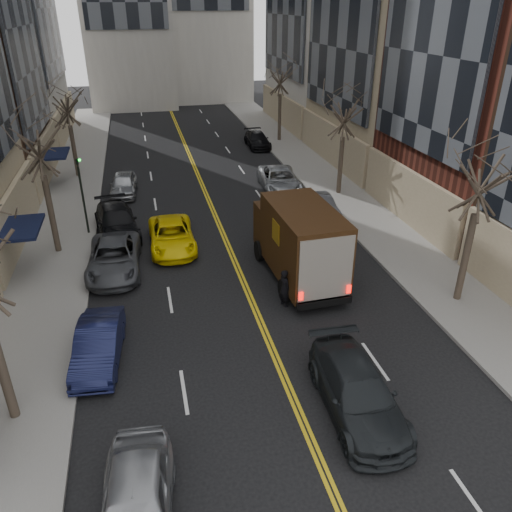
{
  "coord_description": "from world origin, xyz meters",
  "views": [
    {
      "loc": [
        -4.09,
        -5.15,
        11.78
      ],
      "look_at": [
        0.2,
        13.07,
        2.2
      ],
      "focal_mm": 35.0,
      "sensor_mm": 36.0,
      "label": 1
    }
  ],
  "objects": [
    {
      "name": "parked_lf_a",
      "position": [
        -5.1,
        3.35,
        0.79
      ],
      "size": [
        2.24,
        4.77,
        1.58
      ],
      "primitive_type": "imported",
      "rotation": [
        0.0,
        0.0,
        -0.08
      ],
      "color": "#9D9FA4",
      "rests_on": "ground"
    },
    {
      "name": "tree_lf_mid",
      "position": [
        -8.8,
        20.0,
        6.6
      ],
      "size": [
        3.2,
        3.2,
        8.91
      ],
      "color": "#382D23",
      "rests_on": "sidewalk_left"
    },
    {
      "name": "sidewalk_right",
      "position": [
        9.0,
        27.0,
        0.07
      ],
      "size": [
        4.0,
        66.0,
        0.15
      ],
      "primitive_type": "cube",
      "color": "slate",
      "rests_on": "ground"
    },
    {
      "name": "tree_rt_far",
      "position": [
        8.8,
        40.0,
        6.74
      ],
      "size": [
        3.2,
        3.2,
        9.11
      ],
      "color": "#382D23",
      "rests_on": "sidewalk_right"
    },
    {
      "name": "traffic_signal",
      "position": [
        -7.39,
        22.0,
        2.82
      ],
      "size": [
        0.29,
        0.26,
        4.7
      ],
      "color": "black",
      "rests_on": "sidewalk_left"
    },
    {
      "name": "parked_lf_c",
      "position": [
        -5.86,
        17.26,
        0.73
      ],
      "size": [
        2.62,
        5.34,
        1.46
      ],
      "primitive_type": "imported",
      "rotation": [
        0.0,
        0.0,
        -0.04
      ],
      "color": "#44454A",
      "rests_on": "ground"
    },
    {
      "name": "parked_lf_d",
      "position": [
        -5.8,
        21.73,
        0.76
      ],
      "size": [
        2.85,
        5.51,
        1.53
      ],
      "primitive_type": "imported",
      "rotation": [
        0.0,
        0.0,
        0.14
      ],
      "color": "black",
      "rests_on": "ground"
    },
    {
      "name": "tree_lf_far",
      "position": [
        -8.8,
        33.0,
        6.02
      ],
      "size": [
        3.2,
        3.2,
        8.12
      ],
      "color": "#382D23",
      "rests_on": "sidewalk_left"
    },
    {
      "name": "tree_rt_mid",
      "position": [
        8.8,
        25.0,
        6.17
      ],
      "size": [
        3.2,
        3.2,
        8.32
      ],
      "color": "#382D23",
      "rests_on": "sidewalk_right"
    },
    {
      "name": "taxi",
      "position": [
        -2.93,
        19.26,
        0.7
      ],
      "size": [
        2.33,
        5.02,
        1.39
      ],
      "primitive_type": "imported",
      "rotation": [
        0.0,
        0.0,
        -0.0
      ],
      "color": "yellow",
      "rests_on": "ground"
    },
    {
      "name": "parked_rt_b",
      "position": [
        5.1,
        26.71,
        0.77
      ],
      "size": [
        3.05,
        5.76,
        1.54
      ],
      "primitive_type": "imported",
      "rotation": [
        0.0,
        0.0,
        -0.09
      ],
      "color": "#A5A9AD",
      "rests_on": "ground"
    },
    {
      "name": "parked_rt_a",
      "position": [
        6.3,
        21.69,
        0.64
      ],
      "size": [
        1.41,
        3.9,
        1.28
      ],
      "primitive_type": "imported",
      "rotation": [
        0.0,
        0.0,
        0.02
      ],
      "color": "#47494E",
      "rests_on": "ground"
    },
    {
      "name": "parked_rt_c",
      "position": [
        6.3,
        38.4,
        0.66
      ],
      "size": [
        1.94,
        4.58,
        1.32
      ],
      "primitive_type": "imported",
      "rotation": [
        0.0,
        0.0,
        -0.02
      ],
      "color": "black",
      "rests_on": "ground"
    },
    {
      "name": "tree_rt_near",
      "position": [
        8.8,
        11.0,
        6.45
      ],
      "size": [
        3.2,
        3.2,
        8.71
      ],
      "color": "#382D23",
      "rests_on": "sidewalk_right"
    },
    {
      "name": "parked_lf_e",
      "position": [
        -5.43,
        28.42,
        0.71
      ],
      "size": [
        1.98,
        4.31,
        1.43
      ],
      "primitive_type": "imported",
      "rotation": [
        0.0,
        0.0,
        -0.07
      ],
      "color": "#9EA1A5",
      "rests_on": "ground"
    },
    {
      "name": "ups_truck",
      "position": [
        2.6,
        14.63,
        1.87
      ],
      "size": [
        3.0,
        6.89,
        3.72
      ],
      "rotation": [
        0.0,
        0.0,
        0.04
      ],
      "color": "black",
      "rests_on": "ground"
    },
    {
      "name": "pedestrian",
      "position": [
        1.31,
        12.42,
        0.86
      ],
      "size": [
        0.61,
        0.73,
        1.71
      ],
      "primitive_type": "imported",
      "rotation": [
        0.0,
        0.0,
        1.94
      ],
      "color": "black",
      "rests_on": "ground"
    },
    {
      "name": "observer_sedan",
      "position": [
        1.81,
        5.88,
        0.76
      ],
      "size": [
        2.32,
        5.29,
        1.51
      ],
      "rotation": [
        0.0,
        0.0,
        -0.04
      ],
      "color": "black",
      "rests_on": "ground"
    },
    {
      "name": "parked_lf_b",
      "position": [
        -6.3,
        10.36,
        0.7
      ],
      "size": [
        1.88,
        4.37,
        1.4
      ],
      "primitive_type": "imported",
      "rotation": [
        0.0,
        0.0,
        -0.1
      ],
      "color": "#111537",
      "rests_on": "ground"
    },
    {
      "name": "sidewalk_left",
      "position": [
        -9.0,
        27.0,
        0.07
      ],
      "size": [
        4.0,
        66.0,
        0.15
      ],
      "primitive_type": "cube",
      "color": "slate",
      "rests_on": "ground"
    }
  ]
}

